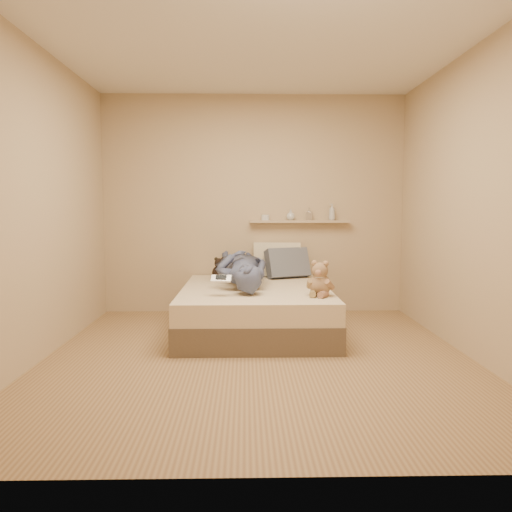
{
  "coord_description": "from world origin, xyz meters",
  "views": [
    {
      "loc": [
        -0.1,
        -4.13,
        1.26
      ],
      "look_at": [
        0.0,
        0.65,
        0.8
      ],
      "focal_mm": 35.0,
      "sensor_mm": 36.0,
      "label": 1
    }
  ],
  "objects_px": {
    "game_console": "(221,278)",
    "person": "(241,267)",
    "dark_plush": "(220,270)",
    "bed": "(255,309)",
    "pillow_cream": "(277,260)",
    "wall_shelf": "(300,221)",
    "pillow_grey": "(287,263)",
    "teddy_bear": "(320,281)"
  },
  "relations": [
    {
      "from": "game_console",
      "to": "pillow_cream",
      "type": "relative_size",
      "value": 0.35
    },
    {
      "from": "pillow_cream",
      "to": "pillow_grey",
      "type": "height_order",
      "value": "pillow_cream"
    },
    {
      "from": "game_console",
      "to": "person",
      "type": "xyz_separation_m",
      "value": [
        0.18,
        0.71,
        0.02
      ]
    },
    {
      "from": "bed",
      "to": "pillow_cream",
      "type": "distance_m",
      "value": 0.97
    },
    {
      "from": "dark_plush",
      "to": "pillow_cream",
      "type": "xyz_separation_m",
      "value": [
        0.67,
        0.33,
        0.09
      ]
    },
    {
      "from": "game_console",
      "to": "person",
      "type": "relative_size",
      "value": 0.13
    },
    {
      "from": "pillow_cream",
      "to": "pillow_grey",
      "type": "distance_m",
      "value": 0.18
    },
    {
      "from": "teddy_bear",
      "to": "dark_plush",
      "type": "xyz_separation_m",
      "value": [
        -0.98,
        1.01,
        -0.02
      ]
    },
    {
      "from": "wall_shelf",
      "to": "person",
      "type": "bearing_deg",
      "value": -134.45
    },
    {
      "from": "game_console",
      "to": "teddy_bear",
      "type": "xyz_separation_m",
      "value": [
        0.91,
        -0.01,
        -0.03
      ]
    },
    {
      "from": "dark_plush",
      "to": "wall_shelf",
      "type": "bearing_deg",
      "value": 23.72
    },
    {
      "from": "pillow_grey",
      "to": "wall_shelf",
      "type": "relative_size",
      "value": 0.42
    },
    {
      "from": "bed",
      "to": "person",
      "type": "distance_m",
      "value": 0.48
    },
    {
      "from": "bed",
      "to": "pillow_cream",
      "type": "bearing_deg",
      "value": 71.66
    },
    {
      "from": "dark_plush",
      "to": "wall_shelf",
      "type": "distance_m",
      "value": 1.16
    },
    {
      "from": "dark_plush",
      "to": "pillow_grey",
      "type": "bearing_deg",
      "value": 14.06
    },
    {
      "from": "game_console",
      "to": "pillow_grey",
      "type": "distance_m",
      "value": 1.39
    },
    {
      "from": "pillow_grey",
      "to": "game_console",
      "type": "bearing_deg",
      "value": -120.73
    },
    {
      "from": "game_console",
      "to": "dark_plush",
      "type": "relative_size",
      "value": 0.74
    },
    {
      "from": "pillow_cream",
      "to": "wall_shelf",
      "type": "bearing_deg",
      "value": 16.04
    },
    {
      "from": "bed",
      "to": "teddy_bear",
      "type": "xyz_separation_m",
      "value": [
        0.58,
        -0.52,
        0.36
      ]
    },
    {
      "from": "bed",
      "to": "wall_shelf",
      "type": "bearing_deg",
      "value": 58.82
    },
    {
      "from": "bed",
      "to": "pillow_cream",
      "type": "height_order",
      "value": "pillow_cream"
    },
    {
      "from": "game_console",
      "to": "dark_plush",
      "type": "distance_m",
      "value": 1.01
    },
    {
      "from": "person",
      "to": "dark_plush",
      "type": "bearing_deg",
      "value": -55.74
    },
    {
      "from": "game_console",
      "to": "teddy_bear",
      "type": "distance_m",
      "value": 0.91
    },
    {
      "from": "teddy_bear",
      "to": "pillow_grey",
      "type": "bearing_deg",
      "value": 99.32
    },
    {
      "from": "teddy_bear",
      "to": "pillow_cream",
      "type": "height_order",
      "value": "pillow_cream"
    },
    {
      "from": "bed",
      "to": "dark_plush",
      "type": "relative_size",
      "value": 7.22
    },
    {
      "from": "bed",
      "to": "game_console",
      "type": "xyz_separation_m",
      "value": [
        -0.33,
        -0.51,
        0.39
      ]
    },
    {
      "from": "pillow_cream",
      "to": "wall_shelf",
      "type": "relative_size",
      "value": 0.46
    },
    {
      "from": "teddy_bear",
      "to": "pillow_cream",
      "type": "bearing_deg",
      "value": 102.93
    },
    {
      "from": "bed",
      "to": "dark_plush",
      "type": "bearing_deg",
      "value": 128.34
    },
    {
      "from": "game_console",
      "to": "wall_shelf",
      "type": "distance_m",
      "value": 1.74
    },
    {
      "from": "dark_plush",
      "to": "pillow_grey",
      "type": "xyz_separation_m",
      "value": [
        0.78,
        0.19,
        0.06
      ]
    },
    {
      "from": "game_console",
      "to": "wall_shelf",
      "type": "xyz_separation_m",
      "value": [
        0.88,
        1.42,
        0.49
      ]
    },
    {
      "from": "game_console",
      "to": "person",
      "type": "bearing_deg",
      "value": 75.83
    },
    {
      "from": "dark_plush",
      "to": "person",
      "type": "height_order",
      "value": "person"
    },
    {
      "from": "person",
      "to": "game_console",
      "type": "bearing_deg",
      "value": 70.71
    },
    {
      "from": "teddy_bear",
      "to": "person",
      "type": "distance_m",
      "value": 1.03
    },
    {
      "from": "bed",
      "to": "game_console",
      "type": "distance_m",
      "value": 0.72
    },
    {
      "from": "teddy_bear",
      "to": "dark_plush",
      "type": "bearing_deg",
      "value": 133.92
    }
  ]
}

